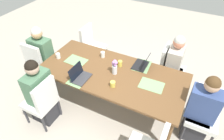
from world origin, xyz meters
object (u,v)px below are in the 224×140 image
(dining_table, at_px, (112,75))
(chair_near_left_mid, at_px, (169,66))
(laptop_near_left_mid, at_px, (142,64))
(coffee_mug_centre_left, at_px, (120,64))
(person_head_right_right_near, at_px, (43,58))
(person_near_left_mid, at_px, (173,68))
(chair_far_left_far, at_px, (42,100))
(person_head_left_left_near, at_px, (200,112))
(chair_head_right_right_near, at_px, (39,60))
(person_far_left_far, at_px, (41,95))
(coffee_mug_centre_right, at_px, (58,56))
(chair_head_left_left_near, at_px, (205,111))
(coffee_mug_near_left, at_px, (103,54))
(flower_vase, at_px, (115,67))
(coffee_mug_near_right, at_px, (113,84))
(laptop_far_left_far, at_px, (80,76))
(chair_near_right_mid, at_px, (91,44))

(dining_table, bearing_deg, chair_near_left_mid, -130.73)
(laptop_near_left_mid, xyz_separation_m, coffee_mug_centre_left, (0.33, 0.16, 0.01))
(laptop_near_left_mid, bearing_deg, person_head_right_right_near, 11.55)
(person_near_left_mid, relative_size, person_head_right_right_near, 1.00)
(coffee_mug_centre_left, bearing_deg, chair_far_left_far, 51.88)
(person_head_left_left_near, height_order, laptop_near_left_mid, person_head_left_left_near)
(chair_head_right_right_near, bearing_deg, dining_table, -176.80)
(chair_near_left_mid, distance_m, person_far_left_far, 2.32)
(person_near_left_mid, height_order, coffee_mug_centre_left, person_near_left_mid)
(person_head_right_right_near, bearing_deg, coffee_mug_centre_right, 172.45)
(chair_head_left_left_near, bearing_deg, person_head_left_left_near, 51.24)
(chair_near_left_mid, distance_m, laptop_near_left_mid, 0.69)
(chair_near_left_mid, xyz_separation_m, chair_far_left_far, (1.54, 1.73, 0.00))
(dining_table, bearing_deg, person_head_right_right_near, 0.48)
(chair_head_right_right_near, height_order, coffee_mug_near_left, chair_head_right_right_near)
(chair_far_left_far, distance_m, flower_vase, 1.24)
(person_far_left_far, xyz_separation_m, person_head_right_right_near, (0.64, -0.77, 0.00))
(person_head_left_left_near, xyz_separation_m, person_far_left_far, (2.29, 0.78, 0.00))
(dining_table, distance_m, chair_head_left_left_near, 1.50)
(chair_far_left_far, height_order, flower_vase, flower_vase)
(chair_near_left_mid, distance_m, coffee_mug_near_left, 1.27)
(coffee_mug_centre_left, bearing_deg, chair_near_left_mid, -136.81)
(coffee_mug_near_right, bearing_deg, person_near_left_mid, -121.62)
(chair_near_left_mid, bearing_deg, dining_table, 49.27)
(laptop_far_left_far, bearing_deg, laptop_near_left_mid, -136.43)
(chair_head_right_right_near, relative_size, laptop_far_left_far, 2.81)
(dining_table, relative_size, person_head_right_right_near, 2.00)
(person_head_left_left_near, bearing_deg, coffee_mug_near_right, 12.13)
(person_near_left_mid, height_order, flower_vase, person_near_left_mid)
(person_near_left_mid, distance_m, coffee_mug_centre_right, 2.09)
(laptop_near_left_mid, distance_m, coffee_mug_near_left, 0.72)
(chair_far_left_far, xyz_separation_m, chair_near_right_mid, (0.16, -1.72, 0.00))
(chair_head_left_left_near, relative_size, coffee_mug_near_left, 8.56)
(person_near_left_mid, xyz_separation_m, person_far_left_far, (1.69, 1.61, 0.00))
(chair_head_left_left_near, distance_m, coffee_mug_centre_right, 2.54)
(dining_table, distance_m, person_head_left_left_near, 1.44)
(chair_far_left_far, bearing_deg, person_head_left_left_near, -159.29)
(chair_head_right_right_near, height_order, laptop_near_left_mid, laptop_near_left_mid)
(person_far_left_far, distance_m, laptop_near_left_mid, 1.71)
(coffee_mug_near_left, relative_size, coffee_mug_centre_left, 1.01)
(laptop_far_left_far, distance_m, coffee_mug_centre_right, 0.70)
(chair_head_left_left_near, bearing_deg, coffee_mug_near_left, -7.60)
(chair_near_right_mid, height_order, flower_vase, flower_vase)
(person_far_left_far, relative_size, coffee_mug_centre_right, 13.12)
(coffee_mug_near_right, xyz_separation_m, coffee_mug_centre_right, (1.19, -0.21, 0.00))
(person_far_left_far, relative_size, coffee_mug_near_left, 11.36)
(laptop_near_left_mid, bearing_deg, coffee_mug_centre_right, 17.52)
(person_far_left_far, bearing_deg, coffee_mug_centre_left, -132.20)
(chair_far_left_far, distance_m, chair_near_right_mid, 1.73)
(person_far_left_far, relative_size, coffee_mug_centre_left, 11.53)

